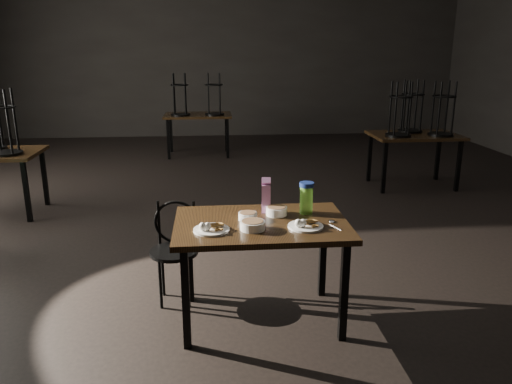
{
  "coord_description": "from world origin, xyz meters",
  "views": [
    {
      "loc": [
        -0.45,
        -5.18,
        1.91
      ],
      "look_at": [
        -0.12,
        -1.54,
        0.85
      ],
      "focal_mm": 35.0,
      "sensor_mm": 36.0,
      "label": 1
    }
  ],
  "objects": [
    {
      "name": "room",
      "position": [
        -0.06,
        0.01,
        2.33
      ],
      "size": [
        12.0,
        12.04,
        3.22
      ],
      "color": "black",
      "rests_on": "ground"
    },
    {
      "name": "main_table",
      "position": [
        -0.12,
        -1.94,
        0.67
      ],
      "size": [
        1.2,
        0.8,
        0.75
      ],
      "color": "black",
      "rests_on": "ground"
    },
    {
      "name": "plate_left",
      "position": [
        -0.47,
        -2.09,
        0.77
      ],
      "size": [
        0.24,
        0.24,
        0.08
      ],
      "color": "white",
      "rests_on": "main_table"
    },
    {
      "name": "plate_right",
      "position": [
        0.16,
        -2.08,
        0.77
      ],
      "size": [
        0.24,
        0.24,
        0.08
      ],
      "color": "white",
      "rests_on": "main_table"
    },
    {
      "name": "bowl_near",
      "position": [
        -0.21,
        -1.89,
        0.78
      ],
      "size": [
        0.13,
        0.13,
        0.05
      ],
      "color": "white",
      "rests_on": "main_table"
    },
    {
      "name": "bowl_far",
      "position": [
        0.0,
        -1.81,
        0.78
      ],
      "size": [
        0.15,
        0.15,
        0.06
      ],
      "color": "white",
      "rests_on": "main_table"
    },
    {
      "name": "bowl_big",
      "position": [
        -0.19,
        -2.09,
        0.78
      ],
      "size": [
        0.17,
        0.17,
        0.06
      ],
      "color": "white",
      "rests_on": "main_table"
    },
    {
      "name": "juice_carton",
      "position": [
        -0.07,
        -1.73,
        0.87
      ],
      "size": [
        0.07,
        0.07,
        0.26
      ],
      "color": "#941B82",
      "rests_on": "main_table"
    },
    {
      "name": "water_bottle",
      "position": [
        0.22,
        -1.78,
        0.87
      ],
      "size": [
        0.13,
        0.13,
        0.23
      ],
      "color": "#75CE3C",
      "rests_on": "main_table"
    },
    {
      "name": "spoon",
      "position": [
        0.37,
        -2.0,
        0.75
      ],
      "size": [
        0.06,
        0.2,
        0.01
      ],
      "color": "silver",
      "rests_on": "main_table"
    },
    {
      "name": "bentwood_chair",
      "position": [
        -0.75,
        -1.56,
        0.46
      ],
      "size": [
        0.38,
        0.37,
        0.77
      ],
      "rotation": [
        0.0,
        0.0,
        -0.11
      ],
      "color": "black",
      "rests_on": "ground"
    },
    {
      "name": "bg_table_right",
      "position": [
        2.38,
        1.47,
        0.78
      ],
      "size": [
        1.2,
        0.8,
        1.48
      ],
      "color": "black",
      "rests_on": "ground"
    },
    {
      "name": "bg_table_far",
      "position": [
        -0.68,
        3.87,
        0.75
      ],
      "size": [
        1.2,
        0.8,
        1.48
      ],
      "color": "black",
      "rests_on": "ground"
    }
  ]
}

